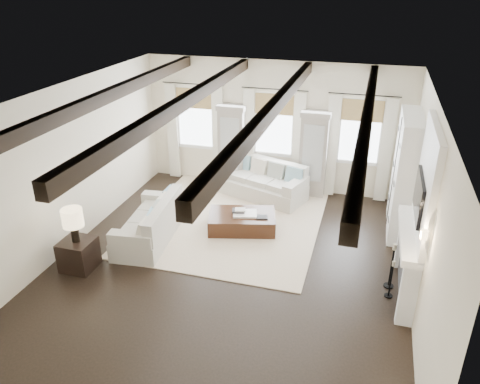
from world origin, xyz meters
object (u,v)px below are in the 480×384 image
(sofa_left, at_px, (151,224))
(side_table_front, at_px, (79,254))
(ottoman, at_px, (242,222))
(side_table_back, at_px, (232,171))
(sofa_back, at_px, (265,183))

(sofa_left, distance_m, side_table_front, 1.57)
(ottoman, xyz_separation_m, side_table_back, (-0.96, 2.43, 0.11))
(sofa_back, xyz_separation_m, ottoman, (-0.07, -1.76, -0.17))
(ottoman, height_order, side_table_front, side_table_front)
(side_table_front, height_order, side_table_back, side_table_back)
(side_table_front, bearing_deg, sofa_left, 57.30)
(side_table_front, bearing_deg, sofa_back, 57.06)
(sofa_left, xyz_separation_m, side_table_back, (0.71, 3.35, -0.06))
(sofa_back, bearing_deg, ottoman, -92.29)
(sofa_back, distance_m, ottoman, 1.77)
(sofa_left, height_order, ottoman, sofa_left)
(sofa_left, height_order, side_table_back, sofa_left)
(sofa_left, relative_size, side_table_back, 3.60)
(sofa_left, xyz_separation_m, ottoman, (1.67, 0.91, -0.16))
(sofa_back, bearing_deg, side_table_front, -122.94)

